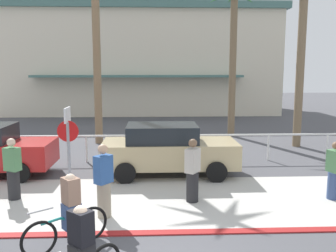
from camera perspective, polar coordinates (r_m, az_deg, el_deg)
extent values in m
plane|color=#4C4C51|center=(15.68, -3.02, -4.12)|extent=(80.00, 80.00, 0.00)
cube|color=beige|center=(10.10, -3.32, -11.35)|extent=(44.00, 4.00, 0.02)
cube|color=maroon|center=(8.25, -3.53, -16.07)|extent=(44.00, 0.24, 0.03)
cube|color=beige|center=(32.30, -4.31, 9.43)|extent=(21.49, 9.97, 7.83)
cube|color=#47706B|center=(32.62, -4.40, 16.77)|extent=(22.09, 10.57, 0.50)
cube|color=#47706B|center=(26.82, -4.66, 7.64)|extent=(15.04, 1.20, 0.16)
cylinder|color=white|center=(14.01, -3.10, -1.48)|extent=(27.74, 0.08, 0.08)
cylinder|color=white|center=(14.90, -21.19, -3.41)|extent=(0.08, 0.08, 1.00)
cylinder|color=white|center=(14.32, -12.39, -3.49)|extent=(0.08, 0.08, 1.00)
cylinder|color=white|center=(14.11, -3.09, -3.48)|extent=(0.08, 0.08, 1.00)
cylinder|color=white|center=(14.27, 6.25, -3.38)|extent=(0.08, 0.08, 1.00)
cylinder|color=white|center=(14.79, 15.15, -3.21)|extent=(0.08, 0.08, 1.00)
cylinder|color=white|center=(15.65, 23.25, -2.98)|extent=(0.08, 0.08, 1.00)
cylinder|color=gray|center=(9.53, -14.91, -6.01)|extent=(0.08, 0.08, 2.20)
cube|color=white|center=(9.30, -15.22, 1.65)|extent=(0.04, 0.56, 0.36)
cylinder|color=red|center=(9.35, -15.12, -0.78)|extent=(0.52, 0.03, 0.52)
cylinder|color=#846B4C|center=(17.76, -10.95, 13.08)|extent=(0.36, 0.36, 9.76)
cylinder|color=#756047|center=(19.59, 9.91, 9.21)|extent=(0.36, 0.36, 7.39)
cylinder|color=#756047|center=(17.64, 19.74, 10.03)|extent=(0.36, 0.36, 8.08)
cylinder|color=black|center=(14.02, -19.43, -4.76)|extent=(0.66, 0.22, 0.66)
cylinder|color=black|center=(12.36, -21.85, -6.67)|extent=(0.66, 0.22, 0.66)
cube|color=tan|center=(12.27, 0.26, -4.22)|extent=(4.40, 1.80, 0.80)
cube|color=#1E2328|center=(12.13, -0.92, -1.10)|extent=(2.29, 1.58, 0.56)
cylinder|color=black|center=(13.37, 6.13, -4.95)|extent=(0.66, 0.22, 0.66)
cylinder|color=black|center=(11.65, 7.45, -7.02)|extent=(0.66, 0.22, 0.66)
cylinder|color=black|center=(13.25, -6.05, -5.07)|extent=(0.66, 0.22, 0.66)
cylinder|color=black|center=(11.52, -6.60, -7.20)|extent=(0.66, 0.22, 0.66)
cube|color=black|center=(5.90, -13.23, -14.90)|extent=(0.43, 0.42, 0.52)
sphere|color=beige|center=(5.81, -13.31, -12.82)|extent=(0.22, 0.22, 0.22)
torus|color=black|center=(7.62, -19.19, -16.15)|extent=(0.60, 0.49, 0.72)
torus|color=black|center=(8.03, -11.66, -14.49)|extent=(0.60, 0.49, 0.72)
cylinder|color=#197F7A|center=(7.83, -13.89, -14.00)|extent=(0.57, 0.47, 0.35)
cylinder|color=#197F7A|center=(7.58, -17.57, -13.80)|extent=(0.33, 0.28, 0.07)
cylinder|color=#197F7A|center=(7.77, -14.55, -13.66)|extent=(0.05, 0.05, 0.44)
cylinder|color=silver|center=(7.42, -19.04, -12.21)|extent=(0.41, 0.34, 0.04)
cube|color=#384C7A|center=(7.75, -14.57, -13.25)|extent=(0.42, 0.42, 0.52)
cube|color=#93705B|center=(7.57, -14.72, -9.59)|extent=(0.41, 0.43, 0.52)
sphere|color=beige|center=(7.50, -14.79, -7.93)|extent=(0.22, 0.22, 0.22)
cylinder|color=gray|center=(9.01, -9.78, -11.19)|extent=(0.45, 0.45, 0.85)
cube|color=#2D5699|center=(8.78, -9.91, -6.56)|extent=(0.45, 0.47, 0.66)
sphere|color=#D6A884|center=(8.67, -9.99, -3.53)|extent=(0.23, 0.23, 0.23)
cylinder|color=#384C7A|center=(11.01, 24.07, -8.38)|extent=(0.41, 0.41, 0.76)
cube|color=#4C7F51|center=(10.84, 24.29, -4.97)|extent=(0.38, 0.46, 0.59)
sphere|color=brown|center=(10.75, 24.44, -2.75)|extent=(0.21, 0.21, 0.21)
cylinder|color=#232326|center=(10.87, -22.60, -8.38)|extent=(0.42, 0.42, 0.81)
cube|color=#4C7F51|center=(10.69, -22.82, -4.72)|extent=(0.47, 0.40, 0.62)
sphere|color=beige|center=(10.60, -22.96, -2.34)|extent=(0.22, 0.22, 0.22)
cylinder|color=#232326|center=(9.89, 3.76, -9.36)|extent=(0.45, 0.45, 0.82)
cube|color=#B7B2A8|center=(9.70, 3.81, -5.29)|extent=(0.44, 0.48, 0.63)
sphere|color=brown|center=(9.60, 3.83, -2.65)|extent=(0.22, 0.22, 0.22)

